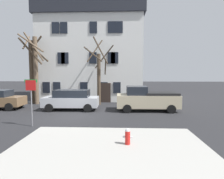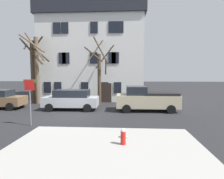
{
  "view_description": "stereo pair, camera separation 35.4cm",
  "coord_description": "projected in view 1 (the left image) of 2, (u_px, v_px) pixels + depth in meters",
  "views": [
    {
      "loc": [
        3.45,
        -13.21,
        3.14
      ],
      "look_at": [
        2.72,
        3.41,
        1.7
      ],
      "focal_mm": 29.87,
      "sensor_mm": 36.0,
      "label": 1
    },
    {
      "loc": [
        3.81,
        -13.19,
        3.14
      ],
      "look_at": [
        2.72,
        3.41,
        1.7
      ],
      "focal_mm": 29.87,
      "sensor_mm": 36.0,
      "label": 2
    }
  ],
  "objects": [
    {
      "name": "ground_plane",
      "position": [
        73.0,
        117.0,
        13.57
      ],
      "size": [
        120.0,
        120.0,
        0.0
      ],
      "primitive_type": "plane",
      "color": "#262628"
    },
    {
      "name": "sidewalk_slab",
      "position": [
        109.0,
        155.0,
        7.05
      ],
      "size": [
        8.17,
        6.65,
        0.12
      ],
      "primitive_type": "cube",
      "color": "#A8A59E",
      "rests_on": "ground_plane"
    },
    {
      "name": "building_main",
      "position": [
        93.0,
        54.0,
        24.01
      ],
      "size": [
        12.35,
        8.65,
        11.16
      ],
      "color": "white",
      "rests_on": "ground_plane"
    },
    {
      "name": "tree_bare_near",
      "position": [
        32.0,
        69.0,
        19.23
      ],
      "size": [
        2.25,
        2.47,
        7.11
      ],
      "color": "#4C3D2D",
      "rests_on": "ground_plane"
    },
    {
      "name": "tree_bare_mid",
      "position": [
        35.0,
        68.0,
        18.81
      ],
      "size": [
        2.39,
        2.16,
        7.06
      ],
      "color": "brown",
      "rests_on": "ground_plane"
    },
    {
      "name": "tree_bare_far",
      "position": [
        99.0,
        74.0,
        18.6
      ],
      "size": [
        2.91,
        2.93,
        6.62
      ],
      "color": "#4C3D2D",
      "rests_on": "ground_plane"
    },
    {
      "name": "car_silver_wagon",
      "position": [
        71.0,
        99.0,
        16.0
      ],
      "size": [
        4.68,
        2.16,
        1.74
      ],
      "color": "#B7BABF",
      "rests_on": "ground_plane"
    },
    {
      "name": "pickup_truck_beige",
      "position": [
        147.0,
        99.0,
        15.67
      ],
      "size": [
        5.13,
        2.32,
        2.06
      ],
      "color": "#C6B793",
      "rests_on": "ground_plane"
    },
    {
      "name": "fire_hydrant",
      "position": [
        128.0,
        136.0,
        7.93
      ],
      "size": [
        0.42,
        0.22,
        0.69
      ],
      "color": "red",
      "rests_on": "sidewalk_slab"
    },
    {
      "name": "street_sign_pole",
      "position": [
        31.0,
        94.0,
        10.92
      ],
      "size": [
        0.76,
        0.07,
        2.79
      ],
      "color": "slate",
      "rests_on": "ground_plane"
    }
  ]
}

